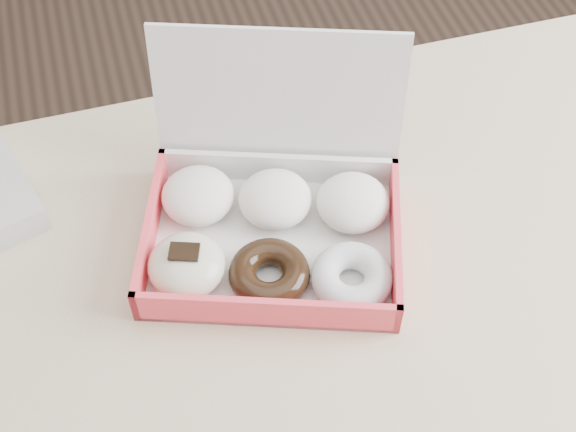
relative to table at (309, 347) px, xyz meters
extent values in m
cube|color=tan|center=(0.00, 0.00, 0.06)|extent=(1.20, 0.80, 0.04)
cylinder|color=tan|center=(0.55, 0.35, -0.32)|extent=(0.05, 0.05, 0.71)
cube|color=white|center=(-0.02, 0.10, 0.08)|extent=(0.35, 0.30, 0.01)
cube|color=#FF414D|center=(-0.05, 0.00, 0.10)|extent=(0.28, 0.11, 0.05)
cube|color=white|center=(0.02, 0.20, 0.10)|extent=(0.28, 0.11, 0.05)
cube|color=#FF414D|center=(-0.15, 0.15, 0.10)|extent=(0.08, 0.21, 0.05)
cube|color=#FF414D|center=(0.12, 0.05, 0.10)|extent=(0.08, 0.21, 0.05)
cube|color=white|center=(0.03, 0.22, 0.19)|extent=(0.29, 0.13, 0.22)
ellipsoid|color=white|center=(-0.09, 0.18, 0.11)|extent=(0.11, 0.11, 0.05)
ellipsoid|color=white|center=(0.00, 0.15, 0.11)|extent=(0.11, 0.11, 0.05)
ellipsoid|color=white|center=(0.09, 0.12, 0.11)|extent=(0.11, 0.11, 0.05)
ellipsoid|color=beige|center=(-0.12, 0.08, 0.11)|extent=(0.11, 0.11, 0.05)
cube|color=black|center=(-0.12, 0.08, 0.14)|extent=(0.04, 0.03, 0.00)
torus|color=black|center=(-0.03, 0.05, 0.10)|extent=(0.12, 0.12, 0.03)
torus|color=white|center=(0.06, 0.02, 0.10)|extent=(0.12, 0.12, 0.03)
camera|label=1|loc=(-0.15, -0.45, 0.86)|focal=50.00mm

